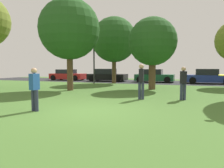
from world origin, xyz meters
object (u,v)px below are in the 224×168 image
oak_tree_center (153,42)px  parked_car_red (67,75)px  person_thrower (183,82)px  frisbee_disc (223,75)px  street_lamp_post (94,61)px  person_bystander (34,87)px  parked_car_black (107,76)px  birch_tree_lone (114,40)px  parked_car_green (154,76)px  parked_car_blue (208,77)px  maple_tree_far (69,29)px  person_walking (141,80)px

oak_tree_center → parked_car_red: bearing=148.1°
person_thrower → frisbee_disc: bearing=-0.0°
oak_tree_center → street_lamp_post: bearing=150.0°
person_bystander → parked_car_black: person_bystander is taller
person_thrower → parked_car_red: (-14.02, 11.83, -0.30)m
person_bystander → person_thrower: bearing=-40.4°
birch_tree_lone → parked_car_red: bearing=158.1°
birch_tree_lone → parked_car_green: (3.46, 3.11, -3.64)m
person_thrower → parked_car_red: 18.35m
person_thrower → frisbee_disc: size_ratio=5.78×
parked_car_red → street_lamp_post: street_lamp_post is taller
person_bystander → parked_car_blue: 17.95m
parked_car_red → maple_tree_far: bearing=-57.0°
parked_car_red → parked_car_green: (10.62, 0.24, 0.03)m
parked_car_black → person_thrower: bearing=-53.3°
frisbee_disc → parked_car_black: (-10.09, 14.55, -0.71)m
oak_tree_center → parked_car_black: (-6.39, 7.15, -2.78)m
oak_tree_center → person_walking: oak_tree_center is taller
birch_tree_lone → person_thrower: bearing=-52.6°
parked_car_black → street_lamp_post: bearing=-89.6°
oak_tree_center → parked_car_black: 9.98m
person_thrower → parked_car_black: person_thrower is taller
frisbee_disc → parked_car_green: 15.70m
parked_car_black → parked_car_blue: size_ratio=1.04×
oak_tree_center → birch_tree_lone: 6.39m
parked_car_black → person_bystander: bearing=-77.3°
oak_tree_center → birch_tree_lone: size_ratio=0.80×
parked_car_blue → parked_car_red: bearing=-179.9°
parked_car_black → parked_car_green: (5.31, 0.38, -0.01)m
parked_car_blue → frisbee_disc: bearing=-92.1°
person_thrower → person_walking: (-1.98, -0.51, 0.09)m
parked_car_blue → maple_tree_far: bearing=-133.3°
maple_tree_far → person_thrower: bearing=-13.9°
parked_car_red → parked_car_blue: bearing=0.1°
oak_tree_center → street_lamp_post: oak_tree_center is taller
oak_tree_center → person_thrower: size_ratio=3.16×
person_bystander → street_lamp_post: 13.50m
frisbee_disc → parked_car_black: 17.72m
oak_tree_center → parked_car_red: size_ratio=1.19×
oak_tree_center → parked_car_blue: size_ratio=1.22×
person_bystander → parked_car_black: (-3.69, 16.38, -0.24)m
birch_tree_lone → parked_car_red: birch_tree_lone is taller
birch_tree_lone → parked_car_red: size_ratio=1.49×
birch_tree_lone → frisbee_disc: size_ratio=22.90×
parked_car_black → parked_car_blue: 10.62m
person_bystander → person_walking: bearing=-29.5°
person_bystander → parked_car_red: person_bystander is taller
frisbee_disc → parked_car_red: bearing=136.3°
person_thrower → parked_car_black: (-8.71, 11.69, -0.26)m
person_walking → parked_car_blue: bearing=-22.6°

